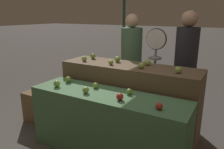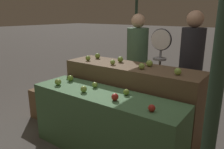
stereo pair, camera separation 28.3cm
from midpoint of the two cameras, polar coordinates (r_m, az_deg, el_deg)
display_counter_front at (r=2.75m, az=0.97°, el=-12.91°), size 1.96×0.55×0.81m
display_counter_back at (r=3.17m, az=7.27°, el=-6.82°), size 1.96×0.55×1.03m
apple_front_0 at (r=2.93m, az=-11.26°, el=-1.97°), size 0.09×0.09×0.09m
apple_front_1 at (r=2.62m, az=-4.36°, el=-3.87°), size 0.08×0.08×0.08m
apple_front_2 at (r=2.38m, az=4.20°, el=-5.95°), size 0.08×0.08×0.08m
apple_front_3 at (r=2.18m, az=14.07°, el=-8.57°), size 0.07×0.07×0.07m
apple_front_4 at (r=3.08m, az=-8.31°, el=-1.01°), size 0.08×0.08×0.08m
apple_front_5 at (r=2.78m, az=-1.62°, el=-2.76°), size 0.07×0.07×0.07m
apple_front_6 at (r=2.54m, az=6.93°, el=-4.65°), size 0.07×0.07×0.07m
apple_back_0 at (r=3.30m, az=-3.86°, el=4.25°), size 0.08×0.08×0.08m
apple_back_1 at (r=3.03m, az=2.86°, el=3.18°), size 0.07×0.07×0.07m
apple_back_2 at (r=2.82m, az=10.62°, el=2.10°), size 0.08×0.08×0.08m
apple_back_3 at (r=2.66m, az=19.78°, el=0.67°), size 0.08×0.08×0.08m
apple_back_4 at (r=3.46m, az=-1.46°, el=4.86°), size 0.08×0.08×0.08m
apple_back_5 at (r=3.20m, az=4.75°, el=3.94°), size 0.08×0.08×0.08m
apple_back_6 at (r=2.99m, az=12.46°, el=2.85°), size 0.09×0.09×0.09m
produce_scale at (r=3.42m, az=14.80°, el=4.87°), size 0.32×0.20×1.51m
person_vendor_at_scale at (r=3.37m, az=22.21°, el=2.72°), size 0.33×0.33×1.77m
person_customer_left at (r=3.73m, az=8.74°, el=4.26°), size 0.48×0.48×1.72m
wooden_crate_side at (r=3.88m, az=-13.79°, el=-7.14°), size 0.50×0.50×0.50m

